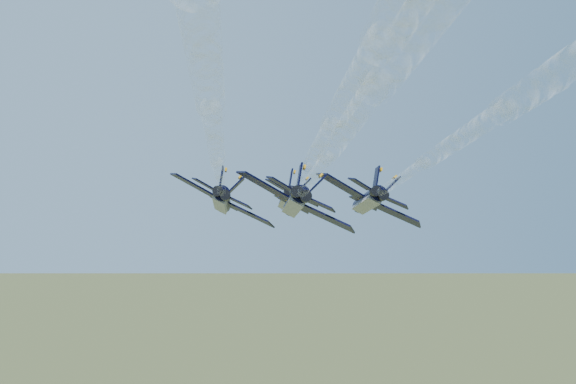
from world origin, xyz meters
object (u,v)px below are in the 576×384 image
object	(u,v)px
jet_slot	(295,202)
jet_lead	(288,199)
jet_right	(368,200)
jet_left	(223,200)

from	to	relation	value
jet_slot	jet_lead	bearing A→B (deg)	89.82
jet_lead	jet_slot	world-z (taller)	same
jet_lead	jet_slot	distance (m)	24.96
jet_right	jet_slot	world-z (taller)	same
jet_left	jet_slot	bearing A→B (deg)	-55.20
jet_left	jet_right	size ratio (longest dim) A/B	1.00
jet_right	jet_slot	distance (m)	15.06
jet_lead	jet_right	bearing A→B (deg)	-54.46
jet_lead	jet_left	distance (m)	15.30
jet_lead	jet_right	size ratio (longest dim) A/B	1.00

